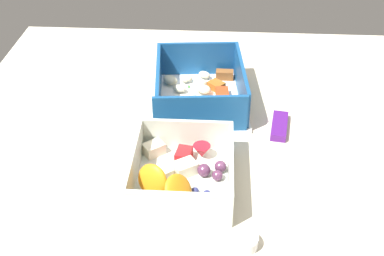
{
  "coord_description": "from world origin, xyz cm",
  "views": [
    {
      "loc": [
        61.54,
        2.58,
        48.76
      ],
      "look_at": [
        -0.71,
        -1.19,
        4.0
      ],
      "focal_mm": 47.01,
      "sensor_mm": 36.0,
      "label": 1
    }
  ],
  "objects_px": {
    "pasta_container": "(200,91)",
    "paper_cup_liner": "(244,241)",
    "candy_bar": "(279,126)",
    "fruit_bowl": "(181,173)"
  },
  "relations": [
    {
      "from": "paper_cup_liner",
      "to": "fruit_bowl",
      "type": "bearing_deg",
      "value": -141.92
    },
    {
      "from": "pasta_container",
      "to": "candy_bar",
      "type": "bearing_deg",
      "value": 55.61
    },
    {
      "from": "pasta_container",
      "to": "fruit_bowl",
      "type": "bearing_deg",
      "value": -9.91
    },
    {
      "from": "candy_bar",
      "to": "paper_cup_liner",
      "type": "distance_m",
      "value": 0.25
    },
    {
      "from": "candy_bar",
      "to": "paper_cup_liner",
      "type": "xyz_separation_m",
      "value": [
        0.24,
        -0.06,
        0.0
      ]
    },
    {
      "from": "pasta_container",
      "to": "paper_cup_liner",
      "type": "xyz_separation_m",
      "value": [
        0.32,
        0.07,
        -0.01
      ]
    },
    {
      "from": "candy_bar",
      "to": "paper_cup_liner",
      "type": "relative_size",
      "value": 2.02
    },
    {
      "from": "pasta_container",
      "to": "paper_cup_liner",
      "type": "distance_m",
      "value": 0.32
    },
    {
      "from": "fruit_bowl",
      "to": "pasta_container",
      "type": "bearing_deg",
      "value": 175.53
    },
    {
      "from": "paper_cup_liner",
      "to": "candy_bar",
      "type": "bearing_deg",
      "value": 165.73
    }
  ]
}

